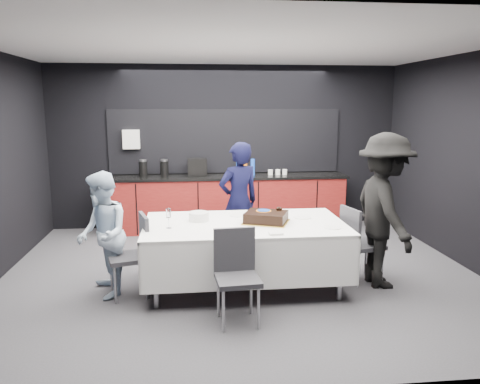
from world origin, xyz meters
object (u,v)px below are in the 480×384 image
party_table (245,234)px  person_right (384,211)px  chair_left (135,250)px  chair_right (357,239)px  champagne_flute (168,214)px  person_left (102,235)px  cake_assembly (266,217)px  person_center (239,202)px  plate_stack (199,216)px  chair_near (236,269)px

party_table → person_right: person_right is taller
chair_left → chair_right: (2.63, 0.14, 0.00)m
champagne_flute → person_right: (2.51, 0.04, -0.03)m
party_table → person_left: 1.61m
cake_assembly → chair_right: (1.13, 0.03, -0.31)m
champagne_flute → person_center: (0.90, 1.14, -0.12)m
plate_stack → champagne_flute: champagne_flute is taller
cake_assembly → person_left: size_ratio=0.43×
plate_stack → person_left: size_ratio=0.17×
chair_left → chair_near: size_ratio=1.00×
cake_assembly → person_right: bearing=-4.0°
cake_assembly → person_center: (-0.22, 1.01, -0.02)m
chair_near → plate_stack: bearing=108.7°
plate_stack → chair_near: chair_near is taller
plate_stack → chair_left: 0.83m
chair_near → person_left: (-1.42, 0.76, 0.17)m
party_table → person_right: bearing=-3.8°
party_table → person_left: (-1.61, -0.09, 0.07)m
person_right → chair_near: bearing=111.5°
chair_near → chair_right: bearing=29.2°
chair_right → person_right: size_ratio=0.51×
cake_assembly → chair_left: 1.54m
cake_assembly → person_left: 1.86m
cake_assembly → plate_stack: 0.80m
cake_assembly → chair_left: bearing=-175.9°
chair_left → chair_right: 2.63m
plate_stack → chair_left: chair_left is taller
party_table → plate_stack: bearing=162.6°
party_table → champagne_flute: size_ratio=10.36×
cake_assembly → champagne_flute: 1.13m
person_center → person_right: person_right is taller
chair_left → chair_near: (1.07, -0.74, 0.00)m
chair_left → person_left: bearing=175.3°
plate_stack → chair_right: (1.90, -0.15, -0.30)m
cake_assembly → champagne_flute: bearing=-173.0°
person_left → person_center: bearing=106.9°
person_left → person_right: (3.24, -0.02, 0.20)m
person_left → plate_stack: bearing=86.8°
chair_left → person_center: person_center is taller
plate_stack → person_right: person_right is taller
chair_right → chair_near: 1.79m
person_center → chair_near: bearing=60.9°
party_table → plate_stack: size_ratio=9.72×
plate_stack → person_left: 1.12m
plate_stack → person_center: 1.00m
champagne_flute → plate_stack: bearing=42.9°
plate_stack → chair_near: 1.12m
cake_assembly → chair_left: size_ratio=0.66×
cake_assembly → person_right: size_ratio=0.34×
cake_assembly → person_center: bearing=102.1°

